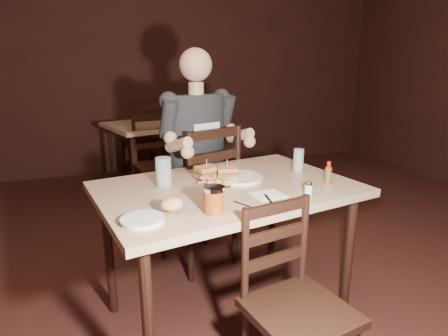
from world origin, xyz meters
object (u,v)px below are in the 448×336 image
object	(u,v)px
side_plate	(142,221)
syrup_dispenser	(214,200)
bg_table	(150,132)
chair_far	(197,196)
bg_chair_far	(144,140)
diner	(200,125)
bg_chair_near	(159,166)
glass_right	(298,160)
glass_left	(164,172)
hot_sauce	(328,172)
dinner_plate	(239,178)
main_table	(227,199)
chair_near	(300,312)

from	to	relation	value
side_plate	syrup_dispenser	bearing A→B (deg)	0.14
bg_table	chair_far	distance (m)	1.58
chair_far	bg_chair_far	bearing A→B (deg)	-106.59
syrup_dispenser	diner	bearing A→B (deg)	67.75
bg_chair_near	glass_right	size ratio (longest dim) A/B	6.76
bg_chair_near	glass_left	distance (m)	1.60
chair_far	hot_sauce	xyz separation A→B (m)	(0.51, -0.76, 0.33)
glass_left	hot_sauce	distance (m)	0.86
bg_chair_near	dinner_plate	size ratio (longest dim) A/B	3.68
bg_chair_near	diner	xyz separation A→B (m)	(0.11, -1.06, 0.54)
bg_table	bg_chair_far	world-z (taller)	bg_chair_far
main_table	diner	world-z (taller)	diner
diner	syrup_dispenser	distance (m)	0.94
chair_near	glass_right	distance (m)	0.91
chair_near	hot_sauce	world-z (taller)	hot_sauce
diner	glass_right	xyz separation A→B (m)	(0.45, -0.47, -0.15)
bg_chair_far	side_plate	world-z (taller)	bg_chair_far
main_table	bg_chair_far	xyz separation A→B (m)	(-0.09, 2.74, -0.20)
main_table	chair_near	distance (m)	0.67
chair_far	bg_chair_far	distance (m)	2.11
bg_table	glass_left	world-z (taller)	glass_left
diner	hot_sauce	distance (m)	0.88
glass_right	glass_left	bearing A→B (deg)	-179.73
bg_table	dinner_plate	size ratio (longest dim) A/B	4.03
diner	glass_left	bearing A→B (deg)	-143.64
main_table	chair_near	size ratio (longest dim) A/B	1.70
bg_table	bg_chair_far	distance (m)	0.58
bg_chair_far	bg_chair_near	distance (m)	1.10
main_table	hot_sauce	bearing A→B (deg)	-14.16
chair_near	glass_left	world-z (taller)	glass_left
syrup_dispenser	side_plate	xyz separation A→B (m)	(-0.30, -0.00, -0.05)
hot_sauce	syrup_dispenser	distance (m)	0.72
bg_chair_near	hot_sauce	xyz separation A→B (m)	(0.60, -1.77, 0.37)
glass_left	hot_sauce	world-z (taller)	glass_left
chair_near	dinner_plate	bearing A→B (deg)	79.67
main_table	syrup_dispenser	size ratio (longest dim) A/B	12.19
bg_chair_near	syrup_dispenser	distance (m)	2.00
chair_far	bg_chair_far	size ratio (longest dim) A/B	1.00
chair_far	chair_near	world-z (taller)	chair_far
syrup_dispenser	bg_table	bearing A→B (deg)	77.94
diner	glass_left	world-z (taller)	diner
bg_table	chair_far	size ratio (longest dim) A/B	1.00
bg_table	syrup_dispenser	size ratio (longest dim) A/B	8.57
bg_chair_near	glass_left	bearing A→B (deg)	-107.28
chair_far	diner	distance (m)	0.50
bg_table	chair_near	bearing A→B (deg)	-86.21
dinner_plate	glass_right	size ratio (longest dim) A/B	1.84
glass_left	side_plate	distance (m)	0.46
glass_left	glass_right	world-z (taller)	glass_left
diner	main_table	bearing A→B (deg)	-111.20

